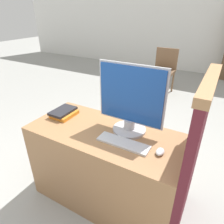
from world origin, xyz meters
TOP-DOWN VIEW (x-y plane):
  - ground_plane at (0.00, 0.00)m, footprint 20.00×20.00m
  - wall_back at (0.00, 5.07)m, footprint 12.00×0.06m
  - desk at (0.00, 0.28)m, footprint 1.24×0.57m
  - carrel_divider at (0.64, 0.33)m, footprint 0.07×0.67m
  - monitor at (0.16, 0.39)m, footprint 0.52×0.26m
  - keyboard at (0.19, 0.21)m, footprint 0.38×0.11m
  - mouse at (0.45, 0.23)m, footprint 0.05×0.08m
  - book_stack at (-0.46, 0.33)m, footprint 0.18×0.23m
  - far_chair at (-0.36, 3.15)m, footprint 0.44×0.44m

SIDE VIEW (x-z plane):
  - ground_plane at x=0.00m, z-range 0.00..0.00m
  - desk at x=0.00m, z-range 0.00..0.72m
  - far_chair at x=-0.36m, z-range 0.07..0.95m
  - carrel_divider at x=0.64m, z-range 0.01..1.26m
  - keyboard at x=0.19m, z-range 0.72..0.74m
  - mouse at x=0.45m, z-range 0.72..0.76m
  - book_stack at x=-0.46m, z-range 0.72..0.78m
  - monitor at x=0.16m, z-range 0.71..1.24m
  - wall_back at x=0.00m, z-range 0.00..2.80m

